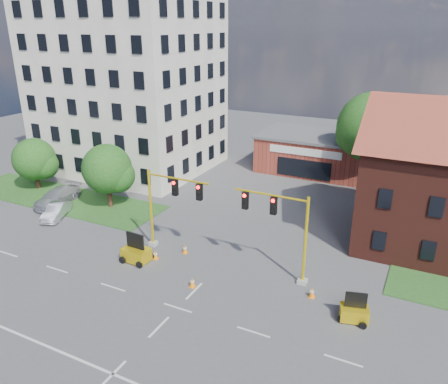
# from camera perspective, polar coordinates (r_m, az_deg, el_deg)

# --- Properties ---
(ground) EXTENTS (120.00, 120.00, 0.00)m
(ground) POSITION_cam_1_polar(r_m,az_deg,el_deg) (27.63, -6.07, -14.82)
(ground) COLOR #49494C
(ground) RESTS_ON ground
(grass_verge_nw) EXTENTS (22.00, 6.00, 0.08)m
(grass_verge_nw) POSITION_cam_1_polar(r_m,az_deg,el_deg) (46.17, -20.65, -0.71)
(grass_verge_nw) COLOR #214B1C
(grass_verge_nw) RESTS_ON ground
(lane_markings) EXTENTS (60.00, 36.00, 0.01)m
(lane_markings) POSITION_cam_1_polar(r_m,az_deg,el_deg) (25.70, -9.81, -18.22)
(lane_markings) COLOR silver
(lane_markings) RESTS_ON ground
(office_block) EXTENTS (18.40, 15.40, 20.60)m
(office_block) POSITION_cam_1_polar(r_m,az_deg,el_deg) (52.23, -12.53, 14.25)
(office_block) COLOR beige
(office_block) RESTS_ON ground
(brick_shop) EXTENTS (12.40, 8.40, 4.30)m
(brick_shop) POSITION_cam_1_polar(r_m,az_deg,el_deg) (52.09, 11.70, 5.13)
(brick_shop) COLOR maroon
(brick_shop) RESTS_ON ground
(tree_large) EXTENTS (7.50, 7.15, 9.92)m
(tree_large) POSITION_cam_1_polar(r_m,az_deg,el_deg) (47.14, 19.22, 7.64)
(tree_large) COLOR #361E13
(tree_large) RESTS_ON ground
(tree_nw_front) EXTENTS (4.76, 4.54, 6.06)m
(tree_nw_front) POSITION_cam_1_polar(r_m,az_deg,el_deg) (41.19, -14.71, 2.72)
(tree_nw_front) COLOR #361E13
(tree_nw_front) RESTS_ON ground
(tree_nw_rear) EXTENTS (4.53, 4.31, 5.36)m
(tree_nw_rear) POSITION_cam_1_polar(r_m,az_deg,el_deg) (48.63, -23.29, 3.78)
(tree_nw_rear) COLOR #361E13
(tree_nw_rear) RESTS_ON ground
(signal_mast_west) EXTENTS (5.30, 0.60, 6.20)m
(signal_mast_west) POSITION_cam_1_polar(r_m,az_deg,el_deg) (32.22, -7.23, -1.37)
(signal_mast_west) COLOR #9C9C97
(signal_mast_west) RESTS_ON ground
(signal_mast_east) EXTENTS (5.30, 0.60, 6.20)m
(signal_mast_east) POSITION_cam_1_polar(r_m,az_deg,el_deg) (28.67, 7.53, -4.34)
(signal_mast_east) COLOR #9C9C97
(signal_mast_east) RESTS_ON ground
(trailer_west) EXTENTS (1.97, 1.36, 2.18)m
(trailer_west) POSITION_cam_1_polar(r_m,az_deg,el_deg) (32.44, -11.40, -7.83)
(trailer_west) COLOR yellow
(trailer_west) RESTS_ON ground
(trailer_east) EXTENTS (1.81, 1.44, 1.81)m
(trailer_east) POSITION_cam_1_polar(r_m,az_deg,el_deg) (27.27, 16.66, -14.80)
(trailer_east) COLOR yellow
(trailer_east) RESTS_ON ground
(cone_a) EXTENTS (0.40, 0.40, 0.70)m
(cone_a) POSITION_cam_1_polar(r_m,az_deg,el_deg) (33.19, -5.12, -7.43)
(cone_a) COLOR orange
(cone_a) RESTS_ON ground
(cone_b) EXTENTS (0.40, 0.40, 0.70)m
(cone_b) POSITION_cam_1_polar(r_m,az_deg,el_deg) (32.69, -8.94, -8.10)
(cone_b) COLOR orange
(cone_b) RESTS_ON ground
(cone_c) EXTENTS (0.40, 0.40, 0.70)m
(cone_c) POSITION_cam_1_polar(r_m,az_deg,el_deg) (29.24, -4.16, -11.70)
(cone_c) COLOR orange
(cone_c) RESTS_ON ground
(cone_d) EXTENTS (0.40, 0.40, 0.70)m
(cone_d) POSITION_cam_1_polar(r_m,az_deg,el_deg) (28.73, 11.41, -12.77)
(cone_d) COLOR orange
(cone_d) RESTS_ON ground
(pickup_white) EXTENTS (5.63, 2.77, 1.54)m
(pickup_white) POSITION_cam_1_polar(r_m,az_deg,el_deg) (37.19, 21.55, -4.90)
(pickup_white) COLOR white
(pickup_white) RESTS_ON ground
(sedan_silver_front) EXTENTS (2.79, 4.18, 1.30)m
(sedan_silver_front) POSITION_cam_1_polar(r_m,az_deg,el_deg) (41.48, -21.05, -2.30)
(sedan_silver_front) COLOR #B2B4BB
(sedan_silver_front) RESTS_ON ground
(sedan_silver_rear) EXTENTS (2.58, 5.35, 1.50)m
(sedan_silver_rear) POSITION_cam_1_polar(r_m,az_deg,el_deg) (44.46, -20.95, -0.59)
(sedan_silver_rear) COLOR #B2B4BB
(sedan_silver_rear) RESTS_ON ground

